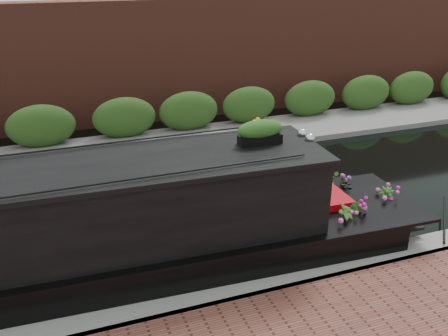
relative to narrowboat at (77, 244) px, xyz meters
name	(u,v)px	position (x,y,z in m)	size (l,w,h in m)	color
ground	(161,215)	(1.88, 2.05, -0.85)	(80.00, 80.00, 0.00)	black
near_bank_coping	(210,306)	(1.88, -1.25, -0.85)	(40.00, 0.60, 0.50)	gray
far_bank_path	(127,151)	(1.88, 6.25, -0.85)	(40.00, 2.40, 0.34)	slate
far_hedge	(121,142)	(1.88, 7.15, -0.85)	(40.00, 1.10, 2.80)	#284918
far_brick_wall	(111,122)	(1.88, 9.25, -0.85)	(40.00, 1.00, 8.00)	brown
narrowboat	(77,244)	(0.00, 0.00, 0.00)	(12.23, 2.67, 2.87)	black
rope_fender	(400,214)	(6.61, 0.00, -0.67)	(0.36, 0.36, 0.38)	olive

